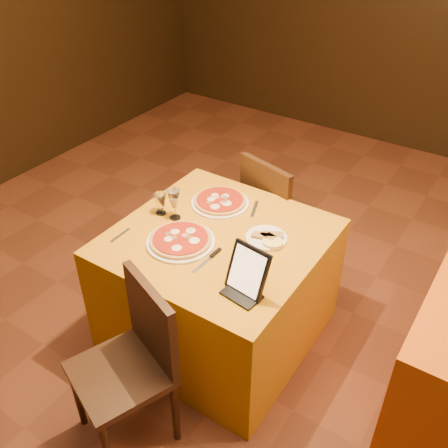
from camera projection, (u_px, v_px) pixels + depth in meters
The scene contains 14 objects.
floor at pixel (235, 379), 2.87m from camera, with size 6.00×7.00×0.01m, color #5E2D19.
wall_back at pixel (448, 7), 4.44m from camera, with size 6.00×0.01×2.80m, color black.
main_table at pixel (219, 286), 2.96m from camera, with size 1.10×1.10×0.75m, color #BC770C.
chair_main_near at pixel (120, 373), 2.35m from camera, with size 0.46×0.46×0.91m, color black, non-canonical shape.
chair_main_far at pixel (282, 214), 3.45m from camera, with size 0.37×0.37×0.91m, color black, non-canonical shape.
pizza_near at pixel (181, 241), 2.68m from camera, with size 0.37×0.37×0.03m.
pizza_far at pixel (220, 202), 3.00m from camera, with size 0.35×0.35×0.03m.
cutlet_dish at pixel (266, 237), 2.71m from camera, with size 0.23×0.23×0.03m.
wine_glass at pixel (174, 204), 2.83m from camera, with size 0.08×0.08×0.19m, color tan, non-canonical shape.
water_glass at pixel (160, 204), 2.88m from camera, with size 0.06×0.06×0.13m, color white, non-canonical shape.
tablet at pixel (248, 271), 2.32m from camera, with size 0.21×0.02×0.24m, color black.
knife at pixel (206, 262), 2.55m from camera, with size 0.20×0.02×0.01m, color silver.
fork_near at pixel (120, 235), 2.74m from camera, with size 0.15×0.02×0.01m, color silver.
fork_far at pixel (254, 209), 2.95m from camera, with size 0.17×0.02×0.01m, color silver.
Camera 1 is at (0.96, -1.56, 2.39)m, focal length 40.00 mm.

